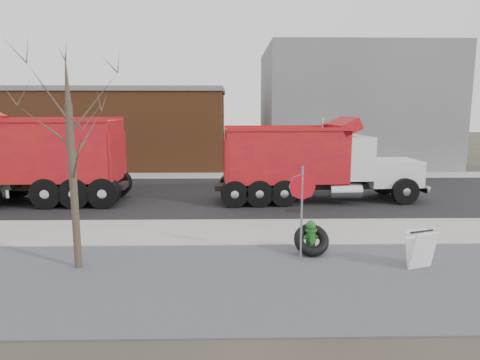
{
  "coord_description": "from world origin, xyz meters",
  "views": [
    {
      "loc": [
        0.59,
        -12.73,
        3.87
      ],
      "look_at": [
        0.88,
        2.17,
        1.4
      ],
      "focal_mm": 32.0,
      "sensor_mm": 36.0,
      "label": 1
    }
  ],
  "objects_px": {
    "fire_hydrant": "(311,239)",
    "dump_truck_red_a": "(310,160)",
    "dump_truck_red_b": "(19,156)",
    "sandwich_board": "(420,249)",
    "stop_sign": "(302,196)",
    "truck_tire": "(311,240)"
  },
  "relations": [
    {
      "from": "fire_hydrant",
      "to": "truck_tire",
      "type": "height_order",
      "value": "fire_hydrant"
    },
    {
      "from": "dump_truck_red_a",
      "to": "dump_truck_red_b",
      "type": "relative_size",
      "value": 0.93
    },
    {
      "from": "fire_hydrant",
      "to": "dump_truck_red_a",
      "type": "height_order",
      "value": "dump_truck_red_a"
    },
    {
      "from": "stop_sign",
      "to": "dump_truck_red_a",
      "type": "bearing_deg",
      "value": 99.47
    },
    {
      "from": "truck_tire",
      "to": "dump_truck_red_b",
      "type": "relative_size",
      "value": 0.11
    },
    {
      "from": "truck_tire",
      "to": "stop_sign",
      "type": "height_order",
      "value": "stop_sign"
    },
    {
      "from": "stop_sign",
      "to": "sandwich_board",
      "type": "bearing_deg",
      "value": 8.75
    },
    {
      "from": "stop_sign",
      "to": "truck_tire",
      "type": "bearing_deg",
      "value": 71.88
    },
    {
      "from": "fire_hydrant",
      "to": "dump_truck_red_a",
      "type": "bearing_deg",
      "value": 75.06
    },
    {
      "from": "truck_tire",
      "to": "dump_truck_red_a",
      "type": "bearing_deg",
      "value": 80.15
    },
    {
      "from": "sandwich_board",
      "to": "dump_truck_red_b",
      "type": "height_order",
      "value": "dump_truck_red_b"
    },
    {
      "from": "fire_hydrant",
      "to": "sandwich_board",
      "type": "xyz_separation_m",
      "value": [
        2.48,
        -1.15,
        0.07
      ]
    },
    {
      "from": "truck_tire",
      "to": "dump_truck_red_b",
      "type": "distance_m",
      "value": 12.82
    },
    {
      "from": "fire_hydrant",
      "to": "sandwich_board",
      "type": "height_order",
      "value": "sandwich_board"
    },
    {
      "from": "dump_truck_red_b",
      "to": "fire_hydrant",
      "type": "bearing_deg",
      "value": 147.89
    },
    {
      "from": "truck_tire",
      "to": "sandwich_board",
      "type": "height_order",
      "value": "sandwich_board"
    },
    {
      "from": "sandwich_board",
      "to": "stop_sign",
      "type": "bearing_deg",
      "value": 147.65
    },
    {
      "from": "dump_truck_red_b",
      "to": "sandwich_board",
      "type": "bearing_deg",
      "value": 149.0
    },
    {
      "from": "sandwich_board",
      "to": "dump_truck_red_a",
      "type": "bearing_deg",
      "value": 79.56
    },
    {
      "from": "stop_sign",
      "to": "dump_truck_red_b",
      "type": "bearing_deg",
      "value": 167.43
    },
    {
      "from": "fire_hydrant",
      "to": "truck_tire",
      "type": "xyz_separation_m",
      "value": [
        0.01,
        -0.09,
        -0.01
      ]
    },
    {
      "from": "fire_hydrant",
      "to": "dump_truck_red_b",
      "type": "height_order",
      "value": "dump_truck_red_b"
    }
  ]
}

